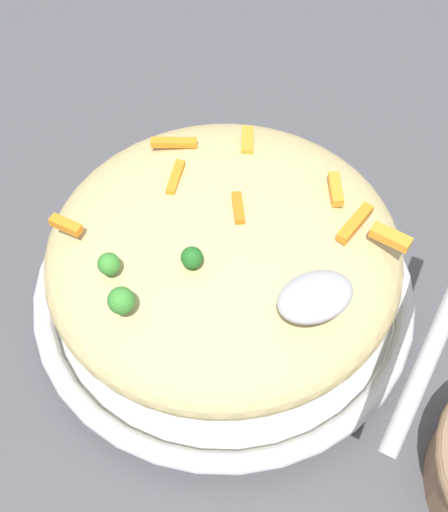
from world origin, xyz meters
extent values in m
plane|color=#4C4C51|center=(0.00, 0.00, 0.00)|extent=(2.40, 2.40, 0.00)
cylinder|color=silver|center=(0.00, 0.00, 0.01)|extent=(0.30, 0.30, 0.02)
torus|color=silver|center=(0.00, 0.00, 0.03)|extent=(0.33, 0.33, 0.02)
torus|color=black|center=(0.00, 0.00, 0.03)|extent=(0.32, 0.32, 0.00)
ellipsoid|color=#D1BA7A|center=(0.00, 0.00, 0.08)|extent=(0.29, 0.29, 0.10)
cube|color=orange|center=(0.10, -0.07, 0.13)|extent=(0.03, 0.03, 0.01)
cube|color=orange|center=(0.00, 0.09, 0.13)|extent=(0.04, 0.02, 0.01)
cube|color=orange|center=(0.01, 0.00, 0.13)|extent=(0.02, 0.03, 0.01)
cube|color=orange|center=(-0.02, 0.05, 0.13)|extent=(0.03, 0.03, 0.01)
cube|color=orange|center=(0.09, -0.01, 0.13)|extent=(0.02, 0.03, 0.01)
cube|color=orange|center=(0.09, -0.05, 0.13)|extent=(0.04, 0.03, 0.01)
cube|color=orange|center=(0.06, 0.07, 0.13)|extent=(0.02, 0.03, 0.01)
cube|color=orange|center=(-0.11, 0.05, 0.13)|extent=(0.02, 0.03, 0.01)
cylinder|color=#205B1C|center=(-0.04, -0.03, 0.13)|extent=(0.01, 0.01, 0.01)
sphere|color=#236B23|center=(-0.04, -0.03, 0.14)|extent=(0.02, 0.02, 0.02)
cylinder|color=#377928|center=(-0.10, -0.01, 0.13)|extent=(0.01, 0.01, 0.01)
sphere|color=#3D8E33|center=(-0.10, -0.01, 0.13)|extent=(0.02, 0.02, 0.02)
cylinder|color=#377928|center=(-0.10, -0.04, 0.13)|extent=(0.01, 0.01, 0.01)
sphere|color=#3D8E33|center=(-0.10, -0.04, 0.14)|extent=(0.02, 0.02, 0.02)
ellipsoid|color=#B7B7BC|center=(0.02, -0.10, 0.14)|extent=(0.06, 0.04, 0.02)
cylinder|color=#B7B7BC|center=(0.07, -0.17, 0.17)|extent=(0.15, 0.11, 0.08)
camera|label=1|loc=(-0.16, -0.31, 0.55)|focal=49.83mm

